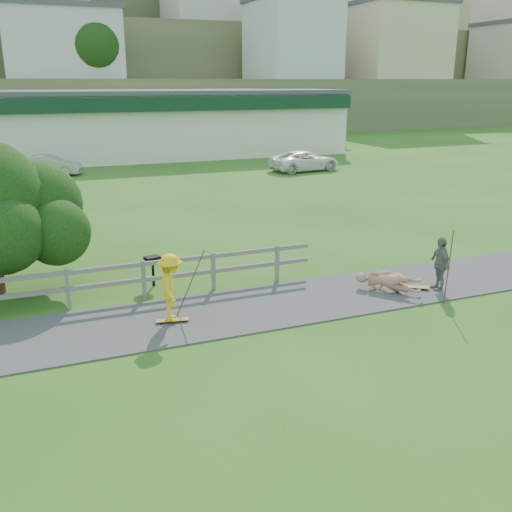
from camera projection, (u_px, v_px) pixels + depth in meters
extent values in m
plane|color=#2A5E1A|center=(256.00, 334.00, 13.56)|extent=(260.00, 260.00, 0.00)
cube|color=#3B3B3D|center=(235.00, 311.00, 14.89)|extent=(34.00, 3.00, 0.04)
cube|color=slate|center=(68.00, 289.00, 14.91)|extent=(0.10, 0.10, 1.10)
cube|color=slate|center=(144.00, 280.00, 15.62)|extent=(0.10, 0.10, 1.10)
cube|color=slate|center=(213.00, 271.00, 16.33)|extent=(0.10, 0.10, 1.10)
cube|color=slate|center=(277.00, 263.00, 17.04)|extent=(0.10, 0.10, 1.10)
cube|color=slate|center=(46.00, 275.00, 14.60)|extent=(15.00, 0.08, 0.12)
cube|color=slate|center=(47.00, 292.00, 14.73)|extent=(15.00, 0.08, 0.12)
cube|color=silver|center=(139.00, 125.00, 45.33)|extent=(32.00, 10.00, 4.80)
cube|color=#12321F|center=(152.00, 104.00, 40.19)|extent=(32.00, 0.60, 1.00)
cube|color=#49494E|center=(137.00, 92.00, 44.58)|extent=(32.50, 10.50, 0.30)
cube|color=#4F5C36|center=(67.00, 108.00, 61.48)|extent=(220.00, 14.00, 6.00)
cube|color=beige|center=(61.00, 44.00, 59.57)|extent=(10.00, 9.00, 7.00)
cube|color=#49494E|center=(57.00, 5.00, 58.47)|extent=(10.40, 9.40, 0.50)
cube|color=#4F5C36|center=(56.00, 75.00, 71.98)|extent=(220.00, 14.00, 13.00)
cube|color=#4F5C36|center=(48.00, 47.00, 82.34)|extent=(220.00, 14.00, 21.00)
cube|color=#4F5C36|center=(41.00, 22.00, 92.56)|extent=(220.00, 14.00, 30.00)
imported|color=yellow|center=(171.00, 291.00, 13.91)|extent=(0.81, 1.19, 1.69)
imported|color=#B37763|center=(388.00, 282.00, 16.13)|extent=(1.65, 1.51, 0.66)
imported|color=slate|center=(440.00, 264.00, 16.20)|extent=(0.55, 0.98, 1.58)
imported|color=#A3A6AB|center=(48.00, 165.00, 36.09)|extent=(4.21, 2.41, 1.31)
imported|color=white|center=(305.00, 161.00, 38.08)|extent=(5.03, 2.82, 1.33)
sphere|color=#AA0515|center=(398.00, 281.00, 16.70)|extent=(0.29, 0.29, 0.29)
cylinder|color=#532F21|center=(190.00, 280.00, 14.45)|extent=(0.03, 0.03, 1.85)
cylinder|color=#532F21|center=(449.00, 268.00, 15.16)|extent=(0.03, 0.03, 2.03)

